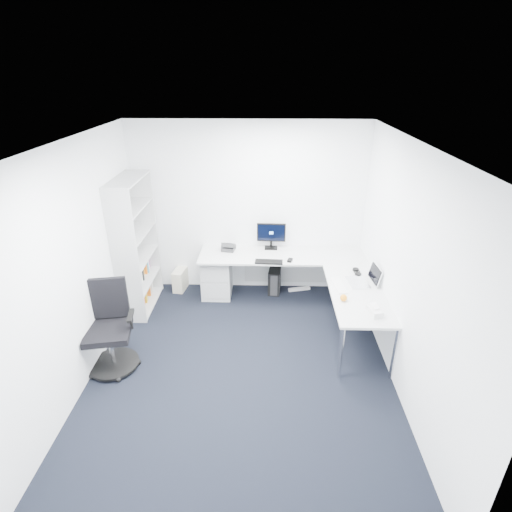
{
  "coord_description": "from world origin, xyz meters",
  "views": [
    {
      "loc": [
        0.29,
        -3.82,
        3.36
      ],
      "look_at": [
        0.15,
        1.05,
        1.05
      ],
      "focal_mm": 28.0,
      "sensor_mm": 36.0,
      "label": 1
    }
  ],
  "objects_px": {
    "l_desk": "(283,287)",
    "bookshelf": "(135,246)",
    "task_chair": "(108,330)",
    "monitor": "(271,236)",
    "laptop": "(359,275)"
  },
  "relations": [
    {
      "from": "bookshelf",
      "to": "laptop",
      "type": "height_order",
      "value": "bookshelf"
    },
    {
      "from": "task_chair",
      "to": "monitor",
      "type": "relative_size",
      "value": 2.48
    },
    {
      "from": "l_desk",
      "to": "laptop",
      "type": "distance_m",
      "value": 1.21
    },
    {
      "from": "bookshelf",
      "to": "l_desk",
      "type": "bearing_deg",
      "value": -1.32
    },
    {
      "from": "l_desk",
      "to": "bookshelf",
      "type": "bearing_deg",
      "value": 178.68
    },
    {
      "from": "l_desk",
      "to": "bookshelf",
      "type": "xyz_separation_m",
      "value": [
        -2.17,
        0.05,
        0.63
      ]
    },
    {
      "from": "monitor",
      "to": "l_desk",
      "type": "bearing_deg",
      "value": -69.84
    },
    {
      "from": "l_desk",
      "to": "task_chair",
      "type": "distance_m",
      "value": 2.54
    },
    {
      "from": "monitor",
      "to": "laptop",
      "type": "relative_size",
      "value": 1.23
    },
    {
      "from": "l_desk",
      "to": "laptop",
      "type": "height_order",
      "value": "laptop"
    },
    {
      "from": "task_chair",
      "to": "laptop",
      "type": "xyz_separation_m",
      "value": [
        3.09,
        0.86,
        0.32
      ]
    },
    {
      "from": "bookshelf",
      "to": "laptop",
      "type": "xyz_separation_m",
      "value": [
        3.14,
        -0.58,
        -0.12
      ]
    },
    {
      "from": "l_desk",
      "to": "task_chair",
      "type": "bearing_deg",
      "value": -146.78
    },
    {
      "from": "task_chair",
      "to": "laptop",
      "type": "bearing_deg",
      "value": 5.28
    },
    {
      "from": "task_chair",
      "to": "bookshelf",
      "type": "bearing_deg",
      "value": 81.81
    }
  ]
}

